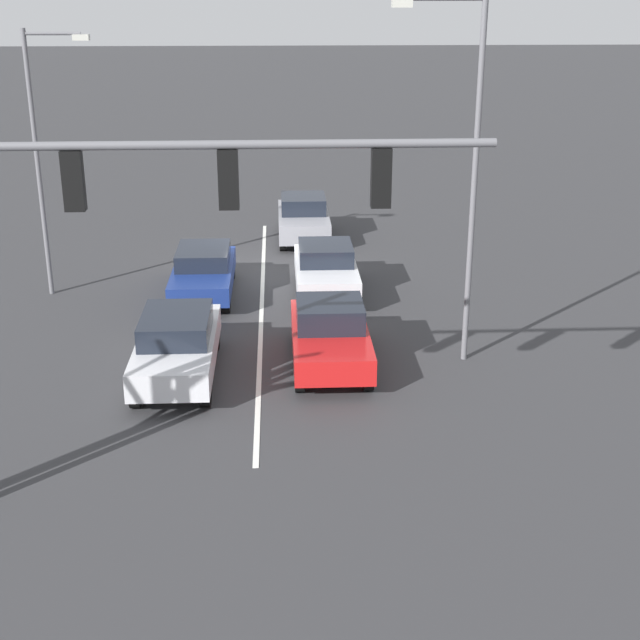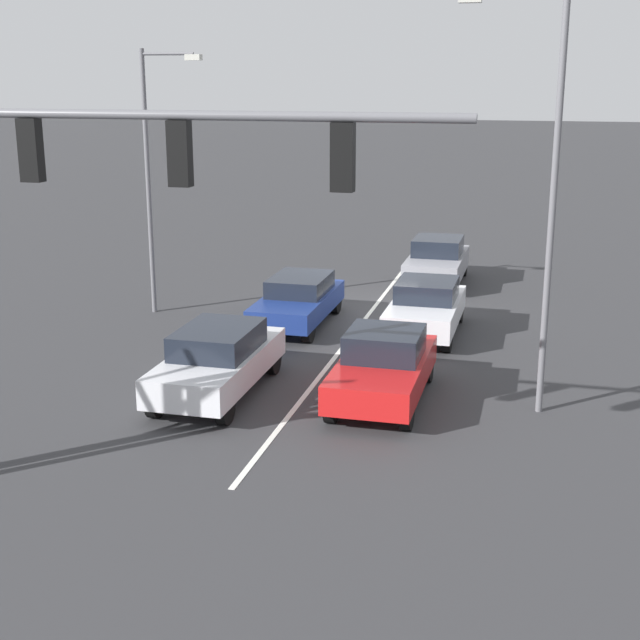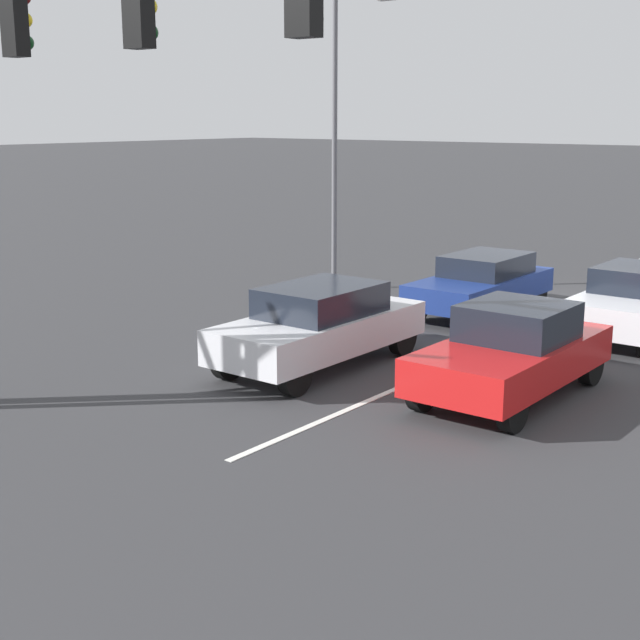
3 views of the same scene
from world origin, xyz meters
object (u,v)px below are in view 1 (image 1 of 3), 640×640
object	(u,v)px
car_white_leftlane_second	(326,269)
traffic_signal_gantry	(116,227)
car_red_leftlane_front	(330,334)
street_lamp_right_shoulder	(43,147)
car_silver_midlane_front	(177,344)
street_lamp_left_shoulder	(466,160)
car_navy_midlane_second	(203,271)
car_gray_leftlane_third	(303,218)

from	to	relation	value
car_white_leftlane_second	traffic_signal_gantry	bearing A→B (deg)	70.61
car_red_leftlane_front	street_lamp_right_shoulder	xyz separation A→B (m)	(7.83, -5.74, 3.62)
car_silver_midlane_front	street_lamp_right_shoulder	bearing A→B (deg)	-56.07
street_lamp_right_shoulder	street_lamp_left_shoulder	distance (m)	12.30
car_red_leftlane_front	car_silver_midlane_front	distance (m)	3.66
street_lamp_left_shoulder	car_navy_midlane_second	bearing A→B (deg)	-38.83
car_gray_leftlane_third	car_red_leftlane_front	bearing A→B (deg)	91.40
car_silver_midlane_front	car_white_leftlane_second	size ratio (longest dim) A/B	1.09
car_white_leftlane_second	car_gray_leftlane_third	distance (m)	6.22
car_white_leftlane_second	street_lamp_right_shoulder	xyz separation A→B (m)	(8.02, -0.37, 3.63)
car_gray_leftlane_third	traffic_signal_gantry	bearing A→B (deg)	78.66
car_white_leftlane_second	street_lamp_right_shoulder	bearing A→B (deg)	-2.66
car_red_leftlane_front	traffic_signal_gantry	distance (m)	8.24
street_lamp_right_shoulder	car_silver_midlane_front	bearing A→B (deg)	123.93
car_navy_midlane_second	car_white_leftlane_second	world-z (taller)	car_white_leftlane_second
car_silver_midlane_front	car_red_leftlane_front	bearing A→B (deg)	-171.85
traffic_signal_gantry	car_white_leftlane_second	bearing A→B (deg)	-109.39
car_navy_midlane_second	street_lamp_left_shoulder	bearing A→B (deg)	141.17
street_lamp_right_shoulder	car_red_leftlane_front	bearing A→B (deg)	143.74
car_red_leftlane_front	car_gray_leftlane_third	size ratio (longest dim) A/B	1.02
car_silver_midlane_front	car_navy_midlane_second	size ratio (longest dim) A/B	1.04
car_navy_midlane_second	street_lamp_left_shoulder	world-z (taller)	street_lamp_left_shoulder
car_red_leftlane_front	car_navy_midlane_second	distance (m)	6.43
car_red_leftlane_front	car_navy_midlane_second	bearing A→B (deg)	-57.59
street_lamp_left_shoulder	car_gray_leftlane_third	bearing A→B (deg)	-73.46
car_navy_midlane_second	street_lamp_left_shoulder	xyz separation A→B (m)	(-6.55, 5.27, 4.18)
car_white_leftlane_second	car_gray_leftlane_third	world-z (taller)	car_gray_leftlane_third
street_lamp_right_shoulder	traffic_signal_gantry	bearing A→B (deg)	109.03
car_silver_midlane_front	car_gray_leftlane_third	distance (m)	12.54
traffic_signal_gantry	street_lamp_right_shoulder	distance (m)	12.39
car_silver_midlane_front	street_lamp_right_shoulder	xyz separation A→B (m)	(4.21, -6.26, 3.59)
car_red_leftlane_front	street_lamp_left_shoulder	distance (m)	5.18
car_silver_midlane_front	traffic_signal_gantry	size ratio (longest dim) A/B	0.50
car_white_leftlane_second	car_gray_leftlane_third	bearing A→B (deg)	-85.64
car_red_leftlane_front	street_lamp_left_shoulder	size ratio (longest dim) A/B	0.49
traffic_signal_gantry	street_lamp_right_shoulder	size ratio (longest dim) A/B	1.18
traffic_signal_gantry	street_lamp_left_shoulder	bearing A→B (deg)	-138.49
traffic_signal_gantry	street_lamp_right_shoulder	xyz separation A→B (m)	(4.03, -11.70, -0.63)
car_silver_midlane_front	car_white_leftlane_second	distance (m)	7.01
car_red_leftlane_front	traffic_signal_gantry	size ratio (longest dim) A/B	0.47
car_navy_midlane_second	street_lamp_right_shoulder	xyz separation A→B (m)	(4.39, -0.32, 3.66)
car_gray_leftlane_third	traffic_signal_gantry	xyz separation A→B (m)	(3.51, 17.53, 4.23)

